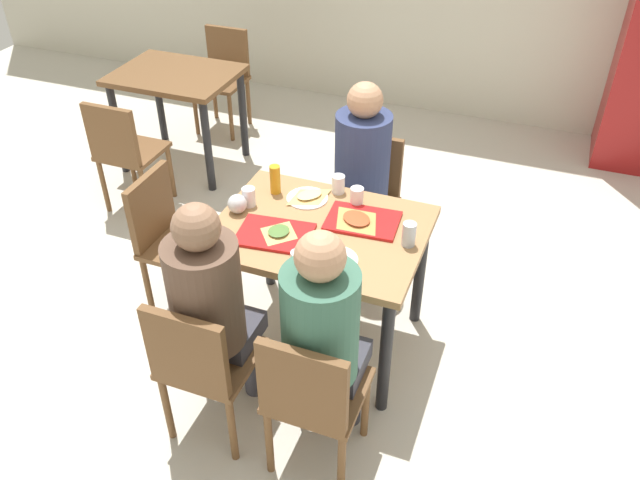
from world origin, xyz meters
TOP-DOWN VIEW (x-y plane):
  - ground_plane at (0.00, 0.00)m, footprint 10.00×10.00m
  - main_table at (0.00, 0.00)m, footprint 1.05×0.81m
  - chair_near_left at (-0.26, -0.79)m, footprint 0.40×0.40m
  - chair_near_right at (0.26, -0.79)m, footprint 0.40×0.40m
  - chair_far_side at (0.00, 0.79)m, footprint 0.40×0.40m
  - chair_left_end at (-0.91, 0.00)m, footprint 0.40×0.40m
  - person_in_red at (-0.26, -0.65)m, footprint 0.32×0.42m
  - person_in_brown_jacket at (0.26, -0.65)m, footprint 0.32×0.42m
  - person_far_side at (-0.00, 0.65)m, footprint 0.32×0.42m
  - tray_red_near at (-0.18, -0.14)m, footprint 0.39×0.30m
  - tray_red_far at (0.18, 0.12)m, footprint 0.38×0.29m
  - paper_plate_center at (-0.16, 0.22)m, footprint 0.22×0.22m
  - paper_plate_near_edge at (0.16, -0.22)m, footprint 0.22×0.22m
  - pizza_slice_a at (-0.16, -0.14)m, footprint 0.15×0.17m
  - pizza_slice_b at (0.16, 0.10)m, footprint 0.28×0.27m
  - pizza_slice_c at (-0.15, 0.23)m, footprint 0.23×0.24m
  - plastic_cup_a at (-0.03, 0.34)m, footprint 0.07×0.07m
  - plastic_cup_b at (0.03, -0.34)m, footprint 0.07×0.07m
  - plastic_cup_c at (-0.42, 0.06)m, footprint 0.07×0.07m
  - plastic_cup_d at (0.10, 0.26)m, footprint 0.07×0.07m
  - soda_can at (0.44, 0.02)m, footprint 0.07×0.07m
  - condiment_bottle at (-0.34, 0.22)m, footprint 0.06×0.06m
  - foil_bundle at (-0.44, -0.02)m, footprint 0.10×0.10m
  - background_table at (-1.73, 1.48)m, footprint 0.90×0.70m
  - background_chair_near at (-1.73, 0.75)m, footprint 0.40×0.40m
  - background_chair_far at (-1.73, 2.21)m, footprint 0.40×0.40m

SIDE VIEW (x-z plane):
  - ground_plane at x=0.00m, z-range -0.02..0.00m
  - chair_near_left at x=-0.26m, z-range 0.07..0.92m
  - chair_near_right at x=0.26m, z-range 0.07..0.92m
  - chair_far_side at x=0.00m, z-range 0.07..0.92m
  - chair_left_end at x=-0.91m, z-range 0.07..0.92m
  - background_chair_near at x=-1.73m, z-range 0.07..0.92m
  - background_chair_far at x=-1.73m, z-range 0.07..0.92m
  - background_table at x=-1.73m, z-range 0.25..1.02m
  - main_table at x=0.00m, z-range 0.27..1.04m
  - person_in_red at x=-0.26m, z-range 0.11..1.37m
  - person_in_brown_jacket at x=0.26m, z-range 0.11..1.37m
  - person_far_side at x=0.00m, z-range 0.11..1.37m
  - paper_plate_center at x=-0.16m, z-range 0.77..0.78m
  - paper_plate_near_edge at x=0.16m, z-range 0.77..0.78m
  - tray_red_near at x=-0.18m, z-range 0.77..0.78m
  - tray_red_far at x=0.18m, z-range 0.77..0.78m
  - pizza_slice_c at x=-0.15m, z-range 0.77..0.79m
  - pizza_slice_b at x=0.16m, z-range 0.78..0.80m
  - pizza_slice_a at x=-0.16m, z-range 0.78..0.80m
  - plastic_cup_a at x=-0.03m, z-range 0.77..0.87m
  - plastic_cup_b at x=0.03m, z-range 0.77..0.87m
  - plastic_cup_c at x=-0.42m, z-range 0.77..0.87m
  - plastic_cup_d at x=0.10m, z-range 0.77..0.87m
  - foil_bundle at x=-0.44m, z-range 0.77..0.87m
  - soda_can at x=0.44m, z-range 0.77..0.89m
  - condiment_bottle at x=-0.34m, z-range 0.77..0.93m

